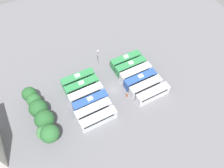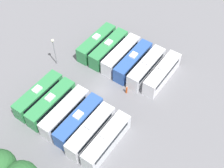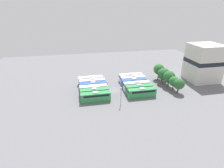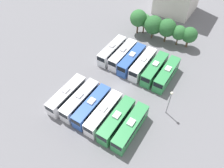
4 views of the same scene
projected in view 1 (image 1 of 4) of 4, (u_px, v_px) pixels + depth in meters
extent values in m
plane|color=slate|center=(114.00, 90.00, 68.10)|extent=(123.78, 123.78, 0.00)
cube|color=white|center=(153.00, 94.00, 65.15)|extent=(2.47, 10.55, 3.38)
cube|color=black|center=(153.00, 93.00, 64.29)|extent=(2.51, 8.97, 0.74)
cube|color=black|center=(168.00, 85.00, 65.82)|extent=(2.18, 0.08, 1.18)
cube|color=silver|center=(154.00, 91.00, 63.64)|extent=(1.20, 1.60, 0.35)
cube|color=silver|center=(146.00, 87.00, 66.72)|extent=(2.47, 10.55, 3.38)
cube|color=black|center=(145.00, 85.00, 65.86)|extent=(2.51, 8.97, 0.74)
cube|color=black|center=(160.00, 78.00, 67.39)|extent=(2.18, 0.08, 1.18)
cube|color=silver|center=(146.00, 83.00, 65.21)|extent=(1.20, 1.60, 0.35)
cube|color=#2D56A8|center=(140.00, 80.00, 68.29)|extent=(2.47, 10.55, 3.38)
cube|color=black|center=(140.00, 78.00, 67.43)|extent=(2.51, 8.97, 0.74)
cube|color=black|center=(155.00, 72.00, 68.96)|extent=(2.18, 0.08, 1.18)
cube|color=white|center=(141.00, 76.00, 66.78)|extent=(1.20, 1.60, 0.35)
cube|color=white|center=(135.00, 73.00, 69.87)|extent=(2.47, 10.55, 3.38)
cube|color=black|center=(135.00, 71.00, 69.01)|extent=(2.51, 8.97, 0.74)
cube|color=black|center=(150.00, 65.00, 70.54)|extent=(2.18, 0.08, 1.18)
cube|color=white|center=(136.00, 69.00, 68.35)|extent=(1.20, 1.60, 0.35)
cube|color=#338C4C|center=(131.00, 67.00, 71.45)|extent=(2.47, 10.55, 3.38)
cube|color=black|center=(130.00, 65.00, 70.60)|extent=(2.51, 8.97, 0.74)
cube|color=black|center=(144.00, 59.00, 72.13)|extent=(2.18, 0.08, 1.18)
cube|color=silver|center=(131.00, 63.00, 69.94)|extent=(1.20, 1.60, 0.35)
cube|color=#338C4C|center=(126.00, 60.00, 73.03)|extent=(2.47, 10.55, 3.38)
cube|color=black|center=(125.00, 59.00, 72.17)|extent=(2.51, 8.97, 0.74)
cube|color=black|center=(139.00, 53.00, 73.70)|extent=(2.18, 0.08, 1.18)
cube|color=silver|center=(126.00, 57.00, 71.52)|extent=(1.20, 1.60, 0.35)
cube|color=silver|center=(98.00, 119.00, 60.32)|extent=(2.47, 10.55, 3.38)
cube|color=black|center=(97.00, 118.00, 59.46)|extent=(2.51, 8.97, 0.74)
cube|color=black|center=(115.00, 110.00, 60.99)|extent=(2.18, 0.08, 1.18)
cube|color=silver|center=(98.00, 116.00, 58.81)|extent=(1.20, 1.60, 0.35)
cube|color=silver|center=(93.00, 110.00, 61.95)|extent=(2.47, 10.55, 3.38)
cube|color=black|center=(92.00, 109.00, 61.09)|extent=(2.51, 8.97, 0.74)
cube|color=black|center=(110.00, 101.00, 62.62)|extent=(2.18, 0.08, 1.18)
cube|color=#B2B2B7|center=(93.00, 107.00, 60.43)|extent=(1.20, 1.60, 0.35)
cube|color=#2D56A8|center=(91.00, 102.00, 63.55)|extent=(2.47, 10.55, 3.38)
cube|color=black|center=(89.00, 101.00, 62.69)|extent=(2.51, 8.97, 0.74)
cube|color=black|center=(107.00, 93.00, 64.22)|extent=(2.18, 0.08, 1.18)
cube|color=white|center=(90.00, 99.00, 62.03)|extent=(1.20, 1.60, 0.35)
cube|color=silver|center=(86.00, 94.00, 65.13)|extent=(2.47, 10.55, 3.38)
cube|color=black|center=(85.00, 93.00, 64.27)|extent=(2.51, 8.97, 0.74)
cube|color=black|center=(102.00, 86.00, 65.80)|extent=(2.18, 0.08, 1.18)
cube|color=white|center=(85.00, 91.00, 63.61)|extent=(1.20, 1.60, 0.35)
cube|color=#338C4C|center=(82.00, 86.00, 66.80)|extent=(2.47, 10.55, 3.38)
cube|color=black|center=(81.00, 85.00, 65.94)|extent=(2.51, 8.97, 0.74)
cube|color=black|center=(97.00, 78.00, 67.47)|extent=(2.18, 0.08, 1.18)
cube|color=silver|center=(81.00, 83.00, 65.28)|extent=(1.20, 1.60, 0.35)
cube|color=#338C4C|center=(78.00, 79.00, 68.42)|extent=(2.47, 10.55, 3.38)
cube|color=black|center=(77.00, 78.00, 67.57)|extent=(2.51, 8.97, 0.74)
cube|color=black|center=(93.00, 71.00, 69.10)|extent=(2.18, 0.08, 1.18)
cube|color=white|center=(77.00, 75.00, 66.91)|extent=(1.20, 1.60, 0.35)
cylinder|color=#CC4C19|center=(127.00, 95.00, 66.00)|extent=(0.36, 0.36, 1.57)
sphere|color=tan|center=(127.00, 93.00, 65.27)|extent=(0.24, 0.24, 0.24)
cylinder|color=gray|center=(98.00, 58.00, 71.79)|extent=(0.20, 0.20, 6.19)
sphere|color=#EAE5C6|center=(98.00, 51.00, 69.13)|extent=(0.60, 0.60, 0.60)
cylinder|color=brown|center=(53.00, 139.00, 57.10)|extent=(0.48, 0.48, 3.23)
sphere|color=#2D6B33|center=(50.00, 134.00, 54.41)|extent=(4.84, 4.84, 4.84)
cylinder|color=brown|center=(47.00, 137.00, 57.68)|extent=(0.44, 0.44, 2.72)
sphere|color=#428447|center=(44.00, 133.00, 55.52)|extent=(3.73, 3.73, 3.73)
cylinder|color=brown|center=(47.00, 124.00, 59.86)|extent=(0.39, 0.39, 2.52)
sphere|color=#28602D|center=(44.00, 119.00, 57.35)|extent=(5.21, 5.21, 5.21)
cylinder|color=brown|center=(41.00, 114.00, 61.62)|extent=(0.52, 0.52, 2.77)
sphere|color=#28602D|center=(38.00, 108.00, 59.09)|extent=(4.95, 4.95, 4.95)
cylinder|color=brown|center=(37.00, 105.00, 63.36)|extent=(0.36, 0.36, 2.61)
sphere|color=#2D6B33|center=(34.00, 100.00, 61.18)|extent=(3.96, 3.96, 3.96)
cylinder|color=brown|center=(32.00, 99.00, 64.65)|extent=(0.55, 0.55, 2.48)
sphere|color=#28602D|center=(29.00, 94.00, 62.44)|extent=(4.23, 4.23, 4.23)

